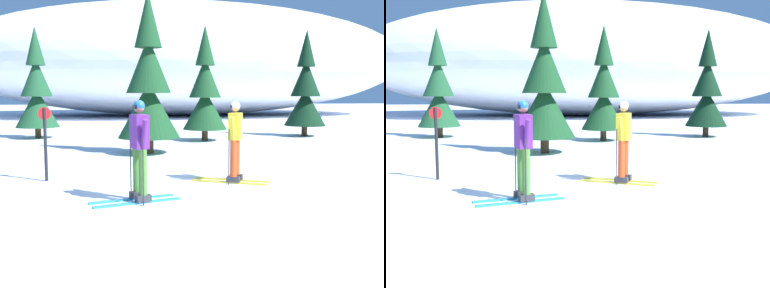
# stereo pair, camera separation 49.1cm
# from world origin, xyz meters

# --- Properties ---
(ground_plane) EXTENTS (120.00, 120.00, 0.00)m
(ground_plane) POSITION_xyz_m (0.00, 0.00, 0.00)
(ground_plane) COLOR white
(skier_yellow_jacket) EXTENTS (1.70, 1.08, 1.79)m
(skier_yellow_jacket) POSITION_xyz_m (1.52, 0.53, 0.93)
(skier_yellow_jacket) COLOR gold
(skier_yellow_jacket) RESTS_ON ground
(skier_purple_jacket) EXTENTS (1.68, 0.91, 1.84)m
(skier_purple_jacket) POSITION_xyz_m (-0.59, -1.00, 0.97)
(skier_purple_jacket) COLOR #2893CC
(skier_purple_jacket) RESTS_ON ground
(pine_tree_center_left) EXTENTS (1.81, 1.81, 4.69)m
(pine_tree_center_left) POSITION_xyz_m (-4.69, 10.92, 1.96)
(pine_tree_center_left) COLOR #47301E
(pine_tree_center_left) RESTS_ON ground
(pine_tree_center) EXTENTS (1.98, 1.98, 5.13)m
(pine_tree_center) POSITION_xyz_m (-0.17, 5.48, 2.15)
(pine_tree_center) COLOR #47301E
(pine_tree_center) RESTS_ON ground
(pine_tree_center_right) EXTENTS (1.78, 1.78, 4.61)m
(pine_tree_center_right) POSITION_xyz_m (2.20, 9.04, 1.93)
(pine_tree_center_right) COLOR #47301E
(pine_tree_center_right) RESTS_ON ground
(pine_tree_far_right) EXTENTS (1.81, 1.81, 4.68)m
(pine_tree_far_right) POSITION_xyz_m (6.90, 10.35, 1.96)
(pine_tree_far_right) COLOR #47301E
(pine_tree_far_right) RESTS_ON ground
(snow_ridge_background) EXTENTS (37.69, 18.84, 9.07)m
(snow_ridge_background) POSITION_xyz_m (3.33, 29.09, 4.53)
(snow_ridge_background) COLOR white
(snow_ridge_background) RESTS_ON ground
(trail_marker_post) EXTENTS (0.28, 0.07, 1.65)m
(trail_marker_post) POSITION_xyz_m (-2.62, 1.19, 0.93)
(trail_marker_post) COLOR black
(trail_marker_post) RESTS_ON ground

